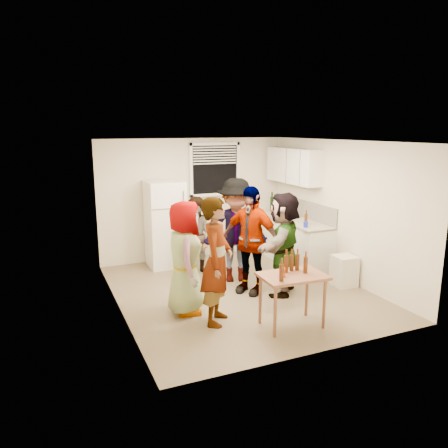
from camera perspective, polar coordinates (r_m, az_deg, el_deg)
name	(u,v)px	position (r m, az deg, el deg)	size (l,w,h in m)	color
room	(240,291)	(7.48, 2.09, -8.75)	(4.00, 4.50, 2.50)	silver
window	(215,170)	(9.22, -1.19, 7.13)	(1.12, 0.10, 1.06)	white
refrigerator	(165,224)	(8.68, -7.70, 0.00)	(0.70, 0.70, 1.70)	white
counter_lower	(291,241)	(9.10, 8.71, -2.18)	(0.60, 2.20, 0.86)	white
countertop	(291,219)	(8.99, 8.80, 0.60)	(0.64, 2.22, 0.04)	beige
backsplash	(304,209)	(9.11, 10.37, 1.97)	(0.03, 2.20, 0.36)	#AAA59C
upper_cabinets	(293,166)	(9.08, 9.06, 7.53)	(0.34, 1.60, 0.70)	white
kettle	(290,219)	(8.96, 8.56, 0.69)	(0.26, 0.22, 0.22)	silver
paper_towel	(290,218)	(9.01, 8.59, 0.75)	(0.12, 0.12, 0.26)	white
wine_bottle	(272,211)	(9.78, 6.25, 1.74)	(0.08, 0.08, 0.31)	black
beer_bottle_counter	(306,225)	(8.39, 10.62, -0.18)	(0.06, 0.06, 0.22)	#47230C
blue_cup	(306,227)	(8.22, 10.60, -0.45)	(0.09, 0.09, 0.11)	#1527B0
picture_frame	(286,209)	(9.57, 8.12, 1.97)	(0.02, 0.20, 0.17)	gold
trash_bin	(344,272)	(7.93, 15.41, -6.05)	(0.37, 0.37, 0.54)	white
serving_table	(291,326)	(6.34, 8.74, -12.98)	(0.89, 0.59, 0.75)	brown
beer_bottle_table	(286,272)	(6.15, 8.09, -6.23)	(0.06, 0.06, 0.24)	#47230C
red_cup	(282,276)	(5.98, 7.58, -6.75)	(0.08, 0.08, 0.11)	red
guest_grey	(186,311)	(6.73, -4.97, -11.31)	(0.83, 1.69, 0.54)	#979797
guest_stripe	(217,322)	(6.38, -0.94, -12.62)	(0.66, 1.80, 0.43)	#141933
guest_back_left	(199,274)	(8.33, -3.31, -6.53)	(0.72, 1.48, 0.56)	brown
guest_back_right	(236,280)	(8.00, 1.53, -7.32)	(1.20, 1.85, 0.69)	#3B3B40
guest_black	(250,292)	(7.47, 3.37, -8.81)	(1.05, 1.80, 0.44)	black
guest_orange	(282,292)	(7.49, 7.61, -8.84)	(1.58, 1.70, 0.50)	tan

